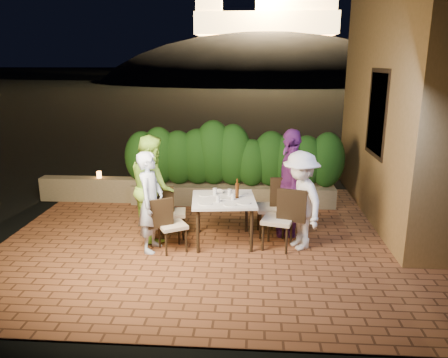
# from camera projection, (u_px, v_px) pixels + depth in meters

# --- Properties ---
(ground) EXTENTS (400.00, 400.00, 0.00)m
(ground) POSITION_uv_depth(u_px,v_px,m) (213.00, 249.00, 6.99)
(ground) COLOR black
(ground) RESTS_ON ground
(terrace_floor) EXTENTS (7.00, 6.00, 0.15)m
(terrace_floor) POSITION_uv_depth(u_px,v_px,m) (216.00, 240.00, 7.48)
(terrace_floor) COLOR brown
(terrace_floor) RESTS_ON ground
(building_wall) EXTENTS (1.60, 5.00, 5.00)m
(building_wall) POSITION_uv_depth(u_px,v_px,m) (417.00, 83.00, 8.01)
(building_wall) COLOR #A0773F
(building_wall) RESTS_ON ground
(window_pane) EXTENTS (0.08, 1.00, 1.40)m
(window_pane) POSITION_uv_depth(u_px,v_px,m) (379.00, 113.00, 7.71)
(window_pane) COLOR black
(window_pane) RESTS_ON building_wall
(window_frame) EXTENTS (0.06, 1.15, 1.55)m
(window_frame) POSITION_uv_depth(u_px,v_px,m) (378.00, 113.00, 7.71)
(window_frame) COLOR black
(window_frame) RESTS_ON building_wall
(planter) EXTENTS (4.20, 0.55, 0.40)m
(planter) POSITION_uv_depth(u_px,v_px,m) (233.00, 194.00, 9.13)
(planter) COLOR #706447
(planter) RESTS_ON ground
(hedge) EXTENTS (4.00, 0.70, 1.10)m
(hedge) POSITION_uv_depth(u_px,v_px,m) (233.00, 159.00, 8.93)
(hedge) COLOR #153B10
(hedge) RESTS_ON planter
(parapet) EXTENTS (2.20, 0.30, 0.50)m
(parapet) POSITION_uv_depth(u_px,v_px,m) (93.00, 189.00, 9.32)
(parapet) COLOR #706447
(parapet) RESTS_ON ground
(hill) EXTENTS (52.00, 40.00, 22.00)m
(hill) POSITION_uv_depth(u_px,v_px,m) (264.00, 108.00, 65.66)
(hill) COLOR black
(hill) RESTS_ON ground
(fortress) EXTENTS (26.00, 8.00, 8.00)m
(fortress) POSITION_uv_depth(u_px,v_px,m) (266.00, 5.00, 61.87)
(fortress) COLOR #FFCC7A
(fortress) RESTS_ON hill
(dining_table) EXTENTS (1.11, 1.11, 0.75)m
(dining_table) POSITION_uv_depth(u_px,v_px,m) (224.00, 220.00, 7.13)
(dining_table) COLOR white
(dining_table) RESTS_ON ground
(plate_nw) EXTENTS (0.22, 0.22, 0.01)m
(plate_nw) POSITION_uv_depth(u_px,v_px,m) (206.00, 203.00, 6.77)
(plate_nw) COLOR white
(plate_nw) RESTS_ON dining_table
(plate_sw) EXTENTS (0.21, 0.21, 0.01)m
(plate_sw) POSITION_uv_depth(u_px,v_px,m) (205.00, 195.00, 7.21)
(plate_sw) COLOR white
(plate_sw) RESTS_ON dining_table
(plate_ne) EXTENTS (0.21, 0.21, 0.01)m
(plate_ne) POSITION_uv_depth(u_px,v_px,m) (244.00, 203.00, 6.80)
(plate_ne) COLOR white
(plate_ne) RESTS_ON dining_table
(plate_se) EXTENTS (0.20, 0.20, 0.01)m
(plate_se) POSITION_uv_depth(u_px,v_px,m) (242.00, 194.00, 7.28)
(plate_se) COLOR white
(plate_se) RESTS_ON dining_table
(plate_centre) EXTENTS (0.23, 0.23, 0.01)m
(plate_centre) POSITION_uv_depth(u_px,v_px,m) (224.00, 197.00, 7.07)
(plate_centre) COLOR white
(plate_centre) RESTS_ON dining_table
(plate_front) EXTENTS (0.20, 0.20, 0.01)m
(plate_front) POSITION_uv_depth(u_px,v_px,m) (230.00, 205.00, 6.72)
(plate_front) COLOR white
(plate_front) RESTS_ON dining_table
(glass_nw) EXTENTS (0.06, 0.06, 0.11)m
(glass_nw) POSITION_uv_depth(u_px,v_px,m) (218.00, 199.00, 6.85)
(glass_nw) COLOR silver
(glass_nw) RESTS_ON dining_table
(glass_sw) EXTENTS (0.07, 0.07, 0.12)m
(glass_sw) POSITION_uv_depth(u_px,v_px,m) (215.00, 192.00, 7.20)
(glass_sw) COLOR silver
(glass_sw) RESTS_ON dining_table
(glass_ne) EXTENTS (0.06, 0.06, 0.11)m
(glass_ne) POSITION_uv_depth(u_px,v_px,m) (233.00, 197.00, 6.95)
(glass_ne) COLOR silver
(glass_ne) RESTS_ON dining_table
(glass_se) EXTENTS (0.07, 0.07, 0.12)m
(glass_se) POSITION_uv_depth(u_px,v_px,m) (230.00, 193.00, 7.14)
(glass_se) COLOR silver
(glass_se) RESTS_ON dining_table
(beer_bottle) EXTENTS (0.06, 0.06, 0.32)m
(beer_bottle) POSITION_uv_depth(u_px,v_px,m) (237.00, 188.00, 7.04)
(beer_bottle) COLOR #43230B
(beer_bottle) RESTS_ON dining_table
(bowl) EXTENTS (0.24, 0.24, 0.04)m
(bowl) POSITION_uv_depth(u_px,v_px,m) (218.00, 192.00, 7.32)
(bowl) COLOR white
(bowl) RESTS_ON dining_table
(chair_left_front) EXTENTS (0.55, 0.55, 0.87)m
(chair_left_front) POSITION_uv_depth(u_px,v_px,m) (172.00, 224.00, 6.80)
(chair_left_front) COLOR black
(chair_left_front) RESTS_ON ground
(chair_left_back) EXTENTS (0.46, 0.46, 0.89)m
(chair_left_back) POSITION_uv_depth(u_px,v_px,m) (173.00, 212.00, 7.34)
(chair_left_back) COLOR black
(chair_left_back) RESTS_ON ground
(chair_right_front) EXTENTS (0.56, 0.56, 0.99)m
(chair_right_front) POSITION_uv_depth(u_px,v_px,m) (278.00, 218.00, 6.87)
(chair_right_front) COLOR black
(chair_right_front) RESTS_ON ground
(chair_right_back) EXTENTS (0.50, 0.50, 1.01)m
(chair_right_back) POSITION_uv_depth(u_px,v_px,m) (271.00, 206.00, 7.41)
(chair_right_back) COLOR black
(chair_right_back) RESTS_ON ground
(diner_blue) EXTENTS (0.45, 0.62, 1.58)m
(diner_blue) POSITION_uv_depth(u_px,v_px,m) (151.00, 202.00, 6.73)
(diner_blue) COLOR silver
(diner_blue) RESTS_ON ground
(diner_green) EXTENTS (0.97, 1.06, 1.75)m
(diner_green) POSITION_uv_depth(u_px,v_px,m) (152.00, 187.00, 7.23)
(diner_green) COLOR #94D442
(diner_green) RESTS_ON ground
(diner_white) EXTENTS (0.97, 1.17, 1.57)m
(diner_white) POSITION_uv_depth(u_px,v_px,m) (300.00, 201.00, 6.82)
(diner_white) COLOR white
(diner_white) RESTS_ON ground
(diner_purple) EXTENTS (0.45, 1.07, 1.83)m
(diner_purple) POSITION_uv_depth(u_px,v_px,m) (291.00, 183.00, 7.34)
(diner_purple) COLOR #672672
(diner_purple) RESTS_ON ground
(parapet_lamp) EXTENTS (0.10, 0.10, 0.14)m
(parapet_lamp) POSITION_uv_depth(u_px,v_px,m) (99.00, 175.00, 9.22)
(parapet_lamp) COLOR orange
(parapet_lamp) RESTS_ON parapet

